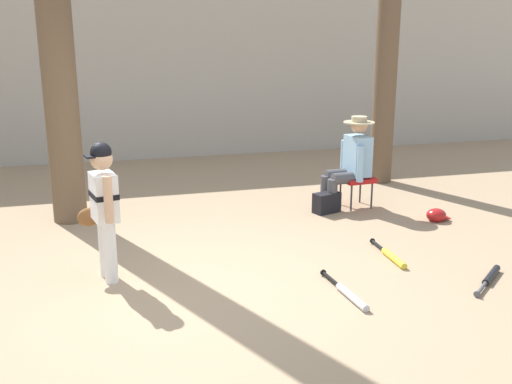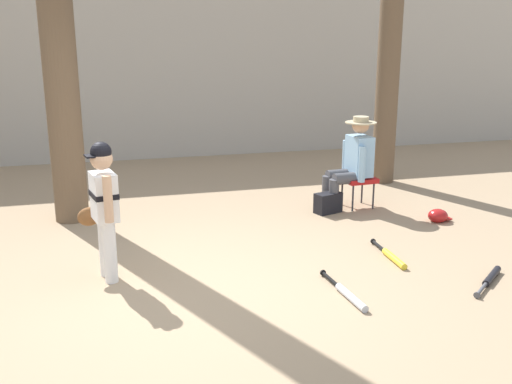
% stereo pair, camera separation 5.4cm
% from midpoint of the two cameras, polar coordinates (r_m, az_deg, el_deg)
% --- Properties ---
extents(ground_plane, '(60.00, 60.00, 0.00)m').
position_cam_midpoint_polar(ground_plane, '(5.35, -6.13, -9.79)').
color(ground_plane, '#9E8466').
extents(concrete_back_wall, '(18.00, 0.36, 3.05)m').
position_cam_midpoint_polar(concrete_back_wall, '(10.96, -11.73, 11.09)').
color(concrete_back_wall, '#ADA89E').
rests_on(concrete_back_wall, ground).
extents(tree_behind_spectator, '(0.51, 0.51, 4.51)m').
position_cam_midpoint_polar(tree_behind_spectator, '(9.14, 12.28, 13.27)').
color(tree_behind_spectator, brown).
rests_on(tree_behind_spectator, ground).
extents(young_ballplayer, '(0.40, 0.57, 1.31)m').
position_cam_midpoint_polar(young_ballplayer, '(5.58, -14.74, -1.00)').
color(young_ballplayer, white).
rests_on(young_ballplayer, ground).
extents(folding_stool, '(0.43, 0.43, 0.41)m').
position_cam_midpoint_polar(folding_stool, '(7.89, 9.42, 1.15)').
color(folding_stool, red).
rests_on(folding_stool, ground).
extents(seated_spectator, '(0.67, 0.54, 1.20)m').
position_cam_midpoint_polar(seated_spectator, '(7.78, 8.88, 3.06)').
color(seated_spectator, '#47474C').
rests_on(seated_spectator, ground).
extents(handbag_beside_stool, '(0.38, 0.28, 0.26)m').
position_cam_midpoint_polar(handbag_beside_stool, '(7.64, 6.59, -1.02)').
color(handbag_beside_stool, black).
rests_on(handbag_beside_stool, ground).
extents(bat_black_composite, '(0.60, 0.52, 0.07)m').
position_cam_midpoint_polar(bat_black_composite, '(5.99, 21.28, -7.63)').
color(bat_black_composite, black).
rests_on(bat_black_composite, ground).
extents(bat_aluminum_silver, '(0.12, 0.83, 0.07)m').
position_cam_midpoint_polar(bat_aluminum_silver, '(5.32, 8.58, -9.65)').
color(bat_aluminum_silver, '#B7BCC6').
rests_on(bat_aluminum_silver, ground).
extents(bat_yellow_trainer, '(0.09, 0.76, 0.07)m').
position_cam_midpoint_polar(bat_yellow_trainer, '(6.24, 12.60, -6.02)').
color(bat_yellow_trainer, yellow).
rests_on(bat_yellow_trainer, ground).
extents(batting_helmet_red, '(0.29, 0.22, 0.17)m').
position_cam_midpoint_polar(batting_helmet_red, '(7.59, 16.73, -2.15)').
color(batting_helmet_red, '#A81919').
rests_on(batting_helmet_red, ground).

